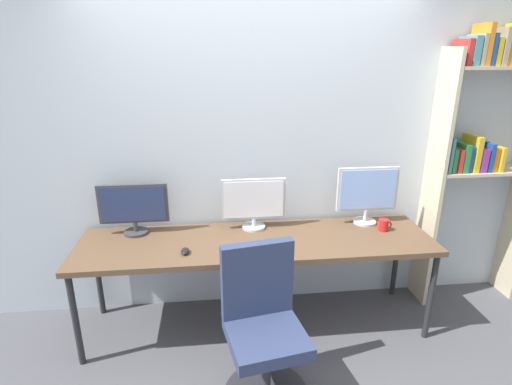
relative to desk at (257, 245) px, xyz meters
name	(u,v)px	position (x,y,z in m)	size (l,w,h in m)	color
ground_plane	(267,382)	(0.00, -0.60, -0.69)	(12.00, 12.00, 0.00)	#4C4C51
wall_back	(251,152)	(0.00, 0.42, 0.61)	(5.00, 0.10, 2.60)	silver
desk	(257,245)	(0.00, 0.00, 0.00)	(2.60, 0.68, 0.74)	brown
bookshelf	(486,130)	(1.82, 0.23, 0.78)	(0.83, 0.28, 2.24)	beige
office_chair	(263,341)	(-0.04, -0.69, -0.29)	(0.52, 0.52, 0.99)	#2D2D33
monitor_left	(134,207)	(-0.90, 0.21, 0.26)	(0.51, 0.18, 0.39)	#38383D
monitor_center	(254,202)	(0.00, 0.21, 0.26)	(0.49, 0.18, 0.40)	silver
monitor_right	(367,193)	(0.90, 0.21, 0.30)	(0.49, 0.18, 0.46)	silver
keyboard_main	(261,253)	(0.00, -0.23, 0.06)	(0.39, 0.13, 0.02)	black
computer_mouse	(185,251)	(-0.51, -0.16, 0.06)	(0.06, 0.10, 0.03)	black
coffee_mug	(384,225)	(0.99, 0.05, 0.09)	(0.11, 0.08, 0.09)	red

